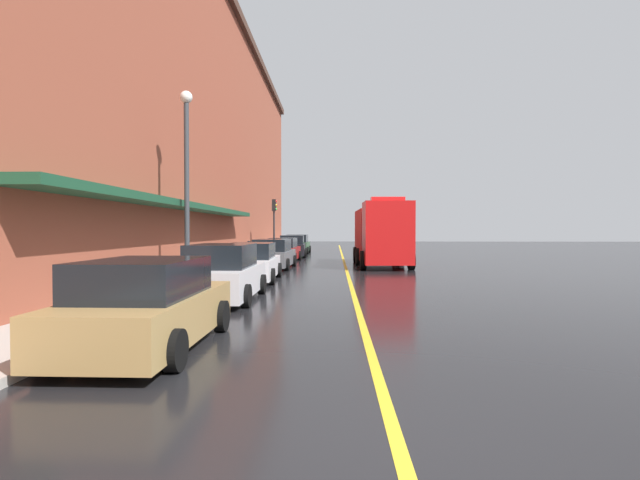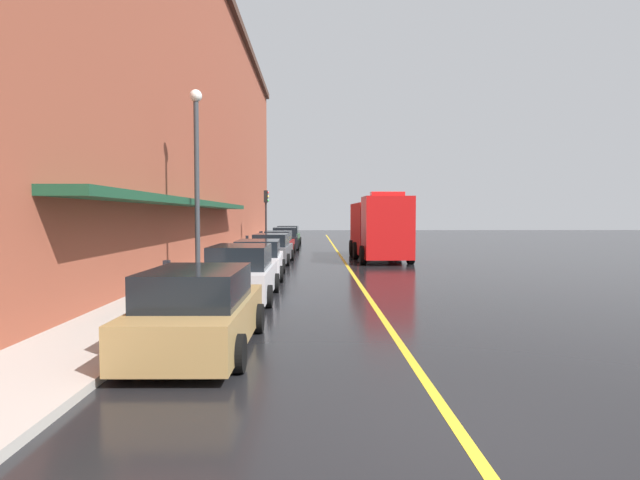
% 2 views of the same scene
% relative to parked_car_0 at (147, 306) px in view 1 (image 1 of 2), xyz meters
% --- Properties ---
extents(ground_plane, '(112.00, 112.00, 0.00)m').
position_rel_parked_car_0_xyz_m(ground_plane, '(3.93, 20.88, -0.75)').
color(ground_plane, black).
extents(sidewalk_left, '(2.40, 70.00, 0.15)m').
position_rel_parked_car_0_xyz_m(sidewalk_left, '(-2.27, 20.88, -0.68)').
color(sidewalk_left, '#ADA8A0').
rests_on(sidewalk_left, ground).
extents(lane_center_stripe, '(0.16, 70.00, 0.01)m').
position_rel_parked_car_0_xyz_m(lane_center_stripe, '(3.93, 20.88, -0.75)').
color(lane_center_stripe, gold).
rests_on(lane_center_stripe, ground).
extents(brick_building_left, '(10.28, 64.00, 17.29)m').
position_rel_parked_car_0_xyz_m(brick_building_left, '(-8.03, 19.87, 7.90)').
color(brick_building_left, brown).
rests_on(brick_building_left, ground).
extents(parked_car_0, '(2.16, 4.49, 1.59)m').
position_rel_parked_car_0_xyz_m(parked_car_0, '(0.00, 0.00, 0.00)').
color(parked_car_0, '#A5844C').
rests_on(parked_car_0, ground).
extents(parked_car_1, '(2.09, 4.47, 1.68)m').
position_rel_parked_car_0_xyz_m(parked_car_1, '(-0.01, 5.75, 0.04)').
color(parked_car_1, silver).
rests_on(parked_car_1, ground).
extents(parked_car_2, '(2.21, 4.76, 1.57)m').
position_rel_parked_car_0_xyz_m(parked_car_2, '(-0.07, 11.08, -0.01)').
color(parked_car_2, silver).
rests_on(parked_car_2, ground).
extents(parked_car_3, '(2.25, 4.88, 1.60)m').
position_rel_parked_car_0_xyz_m(parked_car_3, '(-0.03, 17.32, 0.00)').
color(parked_car_3, '#595B60').
rests_on(parked_car_3, ground).
extents(parked_car_4, '(2.09, 4.56, 1.57)m').
position_rel_parked_car_0_xyz_m(parked_car_4, '(-0.04, 22.83, -0.01)').
color(parked_car_4, maroon).
rests_on(parked_car_4, ground).
extents(parked_car_5, '(2.26, 4.60, 1.68)m').
position_rel_parked_car_0_xyz_m(parked_car_5, '(0.06, 28.23, 0.04)').
color(parked_car_5, black).
rests_on(parked_car_5, ground).
extents(parked_car_6, '(2.20, 4.30, 1.67)m').
position_rel_parked_car_0_xyz_m(parked_car_6, '(0.03, 33.66, 0.03)').
color(parked_car_6, '#2D5133').
rests_on(parked_car_6, ground).
extents(fire_truck, '(2.99, 8.00, 3.81)m').
position_rel_parked_car_0_xyz_m(fire_truck, '(6.01, 19.48, 1.06)').
color(fire_truck, red).
rests_on(fire_truck, ground).
extents(parking_meter_0, '(0.14, 0.18, 1.33)m').
position_rel_parked_car_0_xyz_m(parking_meter_0, '(-1.42, 25.42, 0.31)').
color(parking_meter_0, '#4C4C51').
rests_on(parking_meter_0, sidewalk_left).
extents(parking_meter_1, '(0.14, 0.18, 1.33)m').
position_rel_parked_car_0_xyz_m(parking_meter_1, '(-1.42, 24.58, 0.31)').
color(parking_meter_1, '#4C4C51').
rests_on(parking_meter_1, sidewalk_left).
extents(parking_meter_2, '(0.14, 0.18, 1.33)m').
position_rel_parked_car_0_xyz_m(parking_meter_2, '(-1.42, 2.81, 0.31)').
color(parking_meter_2, '#4C4C51').
rests_on(parking_meter_2, sidewalk_left).
extents(parking_meter_3, '(0.14, 0.18, 1.33)m').
position_rel_parked_car_0_xyz_m(parking_meter_3, '(-1.42, 17.75, 0.31)').
color(parking_meter_3, '#4C4C51').
rests_on(parking_meter_3, sidewalk_left).
extents(street_lamp_left, '(0.44, 0.44, 6.94)m').
position_rel_parked_car_0_xyz_m(street_lamp_left, '(-2.02, 8.71, 3.65)').
color(street_lamp_left, '#33383D').
rests_on(street_lamp_left, sidewalk_left).
extents(traffic_light_near, '(0.38, 0.36, 4.30)m').
position_rel_parked_car_0_xyz_m(traffic_light_near, '(-1.36, 28.23, 2.40)').
color(traffic_light_near, '#232326').
rests_on(traffic_light_near, sidewalk_left).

